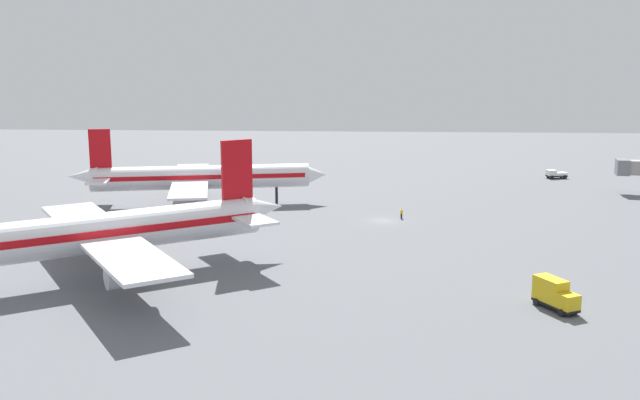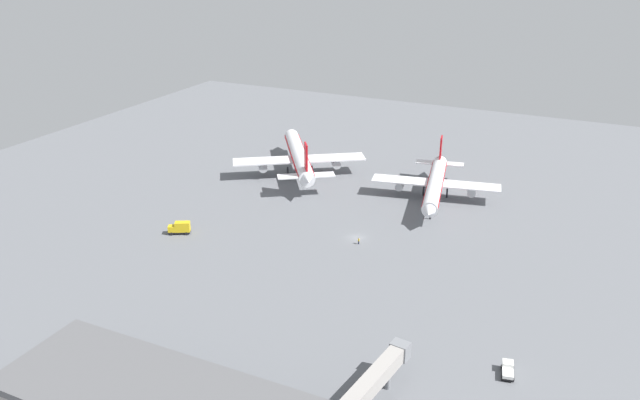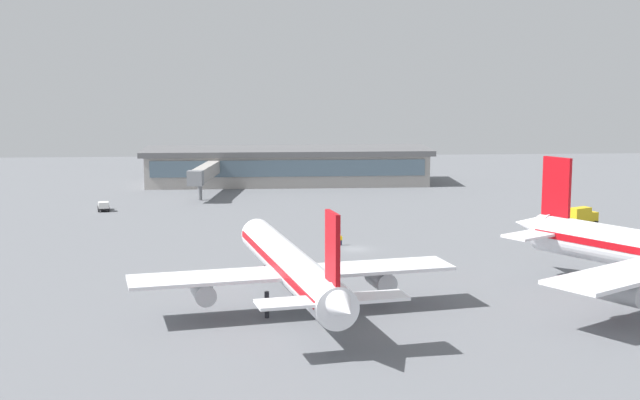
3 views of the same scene
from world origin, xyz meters
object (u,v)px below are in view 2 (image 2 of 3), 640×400
Objects in this scene: airplane_at_gate at (299,156)px; pushback_tractor at (508,370)px; ground_crew_worker at (359,241)px; airplane_taxiing at (435,183)px; catering_truck at (180,228)px.

pushback_tractor is (80.24, -75.86, -4.91)m from airplane_at_gate.
ground_crew_worker is (-43.16, 36.41, -0.12)m from pushback_tractor.
airplane_taxiing is 9.90× the size of pushback_tractor.
catering_truck is (-7.14, -53.72, -4.18)m from airplane_at_gate.
catering_truck is (-87.38, 22.15, 0.73)m from pushback_tractor.
airplane_at_gate is 46.30m from airplane_taxiing.
ground_crew_worker is at bearing 38.38° from pushback_tractor.
pushback_tractor is at bearing -82.68° from ground_crew_worker.
airplane_at_gate is 9.91× the size of pushback_tractor.
airplane_taxiing is at bearing 33.44° from ground_crew_worker.
catering_truck is 46.48m from ground_crew_worker.
pushback_tractor is 2.81× the size of ground_crew_worker.
airplane_at_gate is 1.00× the size of airplane_taxiing.
airplane_taxiing is 37.85m from ground_crew_worker.
catering_truck is at bearing -57.87° from airplane_taxiing.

